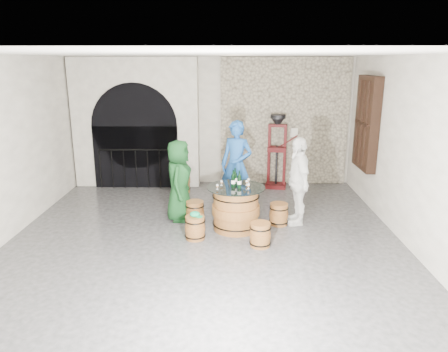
{
  "coord_description": "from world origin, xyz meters",
  "views": [
    {
      "loc": [
        0.46,
        -6.75,
        3.12
      ],
      "look_at": [
        0.33,
        0.77,
        1.05
      ],
      "focal_mm": 34.0,
      "sensor_mm": 36.0,
      "label": 1
    }
  ],
  "objects_px": {
    "barrel_stool_left": "(195,212)",
    "wine_bottle_center": "(239,181)",
    "barrel_table": "(236,208)",
    "side_barrel": "(181,180)",
    "barrel_stool_near_right": "(260,235)",
    "barrel_stool_near_left": "(195,228)",
    "person_blue": "(236,165)",
    "wine_bottle_right": "(235,178)",
    "person_green": "(179,181)",
    "corking_press": "(277,146)",
    "barrel_stool_far": "(236,203)",
    "person_white": "(298,181)",
    "barrel_stool_right": "(279,214)",
    "wine_bottle_left": "(233,180)"
  },
  "relations": [
    {
      "from": "barrel_stool_left",
      "to": "wine_bottle_center",
      "type": "height_order",
      "value": "wine_bottle_center"
    },
    {
      "from": "barrel_table",
      "to": "side_barrel",
      "type": "distance_m",
      "value": 2.66
    },
    {
      "from": "barrel_stool_near_right",
      "to": "barrel_stool_near_left",
      "type": "distance_m",
      "value": 1.18
    },
    {
      "from": "person_blue",
      "to": "wine_bottle_right",
      "type": "height_order",
      "value": "person_blue"
    },
    {
      "from": "person_green",
      "to": "corking_press",
      "type": "xyz_separation_m",
      "value": [
        2.16,
        2.27,
        0.25
      ]
    },
    {
      "from": "barrel_stool_near_left",
      "to": "person_blue",
      "type": "xyz_separation_m",
      "value": [
        0.76,
        1.68,
        0.74
      ]
    },
    {
      "from": "barrel_stool_left",
      "to": "wine_bottle_right",
      "type": "height_order",
      "value": "wine_bottle_right"
    },
    {
      "from": "wine_bottle_right",
      "to": "wine_bottle_center",
      "type": "bearing_deg",
      "value": -67.92
    },
    {
      "from": "barrel_stool_near_left",
      "to": "person_green",
      "type": "distance_m",
      "value": 1.19
    },
    {
      "from": "barrel_stool_far",
      "to": "wine_bottle_center",
      "type": "distance_m",
      "value": 1.19
    },
    {
      "from": "barrel_stool_near_left",
      "to": "barrel_table",
      "type": "bearing_deg",
      "value": 32.89
    },
    {
      "from": "barrel_stool_near_left",
      "to": "person_white",
      "type": "height_order",
      "value": "person_white"
    },
    {
      "from": "barrel_stool_far",
      "to": "side_barrel",
      "type": "relative_size",
      "value": 0.68
    },
    {
      "from": "person_white",
      "to": "wine_bottle_center",
      "type": "distance_m",
      "value": 1.21
    },
    {
      "from": "barrel_stool_near_left",
      "to": "corking_press",
      "type": "relative_size",
      "value": 0.23
    },
    {
      "from": "person_green",
      "to": "wine_bottle_right",
      "type": "bearing_deg",
      "value": -103.45
    },
    {
      "from": "side_barrel",
      "to": "person_blue",
      "type": "bearing_deg",
      "value": -39.74
    },
    {
      "from": "barrel_stool_near_right",
      "to": "person_white",
      "type": "relative_size",
      "value": 0.25
    },
    {
      "from": "barrel_stool_right",
      "to": "barrel_stool_far",
      "type": "bearing_deg",
      "value": 142.42
    },
    {
      "from": "person_white",
      "to": "side_barrel",
      "type": "xyz_separation_m",
      "value": [
        -2.51,
        1.97,
        -0.55
      ]
    },
    {
      "from": "barrel_stool_near_right",
      "to": "wine_bottle_center",
      "type": "distance_m",
      "value": 1.1
    },
    {
      "from": "barrel_stool_left",
      "to": "barrel_stool_near_right",
      "type": "distance_m",
      "value": 1.65
    },
    {
      "from": "barrel_stool_right",
      "to": "person_green",
      "type": "distance_m",
      "value": 2.06
    },
    {
      "from": "barrel_stool_far",
      "to": "barrel_stool_right",
      "type": "distance_m",
      "value": 1.04
    },
    {
      "from": "barrel_stool_far",
      "to": "person_green",
      "type": "distance_m",
      "value": 1.34
    },
    {
      "from": "barrel_stool_near_right",
      "to": "wine_bottle_center",
      "type": "bearing_deg",
      "value": 116.05
    },
    {
      "from": "person_green",
      "to": "barrel_stool_left",
      "type": "bearing_deg",
      "value": -109.65
    },
    {
      "from": "barrel_table",
      "to": "corking_press",
      "type": "xyz_separation_m",
      "value": [
        1.04,
        2.75,
        0.65
      ]
    },
    {
      "from": "side_barrel",
      "to": "barrel_table",
      "type": "bearing_deg",
      "value": -60.49
    },
    {
      "from": "person_green",
      "to": "side_barrel",
      "type": "height_order",
      "value": "person_green"
    },
    {
      "from": "barrel_stool_near_right",
      "to": "person_green",
      "type": "bearing_deg",
      "value": 140.82
    },
    {
      "from": "barrel_table",
      "to": "barrel_stool_near_left",
      "type": "relative_size",
      "value": 2.53
    },
    {
      "from": "barrel_stool_right",
      "to": "wine_bottle_left",
      "type": "distance_m",
      "value": 1.19
    },
    {
      "from": "barrel_stool_left",
      "to": "barrel_stool_right",
      "type": "distance_m",
      "value": 1.65
    },
    {
      "from": "barrel_stool_near_left",
      "to": "barrel_stool_near_right",
      "type": "bearing_deg",
      "value": -14.45
    },
    {
      "from": "person_white",
      "to": "barrel_stool_far",
      "type": "bearing_deg",
      "value": -121.2
    },
    {
      "from": "barrel_stool_left",
      "to": "person_green",
      "type": "relative_size",
      "value": 0.26
    },
    {
      "from": "barrel_stool_right",
      "to": "corking_press",
      "type": "relative_size",
      "value": 0.23
    },
    {
      "from": "barrel_stool_left",
      "to": "barrel_stool_near_right",
      "type": "bearing_deg",
      "value": -42.48
    },
    {
      "from": "barrel_stool_near_left",
      "to": "person_green",
      "type": "height_order",
      "value": "person_green"
    },
    {
      "from": "barrel_stool_near_right",
      "to": "barrel_stool_right",
      "type": "bearing_deg",
      "value": 67.04
    },
    {
      "from": "person_blue",
      "to": "barrel_stool_far",
      "type": "bearing_deg",
      "value": -66.49
    },
    {
      "from": "wine_bottle_left",
      "to": "side_barrel",
      "type": "distance_m",
      "value": 2.72
    },
    {
      "from": "barrel_stool_right",
      "to": "wine_bottle_right",
      "type": "xyz_separation_m",
      "value": [
        -0.86,
        -0.1,
        0.75
      ]
    },
    {
      "from": "person_green",
      "to": "wine_bottle_right",
      "type": "xyz_separation_m",
      "value": [
        1.1,
        -0.34,
        0.15
      ]
    },
    {
      "from": "barrel_table",
      "to": "person_green",
      "type": "distance_m",
      "value": 1.28
    },
    {
      "from": "barrel_stool_far",
      "to": "barrel_stool_right",
      "type": "relative_size",
      "value": 1.0
    },
    {
      "from": "barrel_table",
      "to": "person_green",
      "type": "height_order",
      "value": "person_green"
    },
    {
      "from": "barrel_stool_near_right",
      "to": "wine_bottle_right",
      "type": "relative_size",
      "value": 1.33
    },
    {
      "from": "barrel_stool_near_right",
      "to": "barrel_stool_near_left",
      "type": "bearing_deg",
      "value": 165.55
    }
  ]
}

